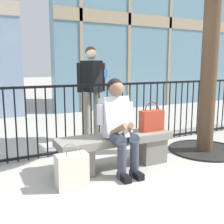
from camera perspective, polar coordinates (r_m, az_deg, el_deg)
The scene contains 7 objects.
ground_plane at distance 3.77m, azimuth 0.71°, elevation -11.55°, with size 60.00×60.00×0.00m, color #B2ADA3.
stone_bench at distance 3.68m, azimuth 0.72°, elevation -7.61°, with size 1.60×0.44×0.45m.
seated_person_with_phone at distance 3.46m, azimuth 1.38°, elevation -2.23°, with size 0.52×0.66×1.21m.
handbag_on_bench at distance 3.89m, azimuth 8.38°, elevation -1.68°, with size 0.35×0.14×0.42m.
shopping_bag at distance 3.14m, azimuth -8.46°, elevation -12.13°, with size 0.36×0.18×0.50m.
bystander_at_railing at distance 4.96m, azimuth -4.36°, elevation 5.48°, with size 0.55×0.43×1.71m.
plaza_railing at distance 4.34m, azimuth -4.43°, elevation -1.15°, with size 8.66×0.04×1.09m.
Camera 1 is at (-1.65, -3.10, 1.37)m, focal length 43.25 mm.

